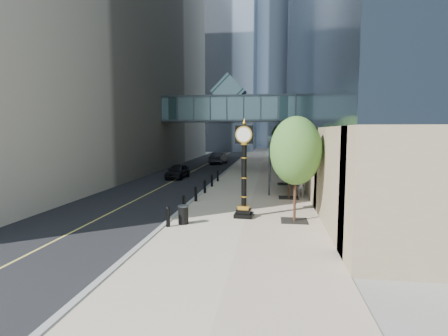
{
  "coord_description": "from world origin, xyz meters",
  "views": [
    {
      "loc": [
        2.38,
        -15.43,
        4.8
      ],
      "look_at": [
        -0.42,
        4.87,
        2.63
      ],
      "focal_mm": 28.0,
      "sensor_mm": 36.0,
      "label": 1
    }
  ],
  "objects_px": {
    "street_clock": "(244,176)",
    "pedestrian": "(301,185)",
    "car_near": "(178,171)",
    "trash_bin": "(183,215)",
    "car_far": "(219,158)"
  },
  "relations": [
    {
      "from": "pedestrian",
      "to": "car_near",
      "type": "relative_size",
      "value": 0.39
    },
    {
      "from": "street_clock",
      "to": "pedestrian",
      "type": "xyz_separation_m",
      "value": [
        3.63,
        6.7,
        -1.46
      ]
    },
    {
      "from": "trash_bin",
      "to": "pedestrian",
      "type": "bearing_deg",
      "value": 52.48
    },
    {
      "from": "street_clock",
      "to": "trash_bin",
      "type": "bearing_deg",
      "value": -143.12
    },
    {
      "from": "trash_bin",
      "to": "car_near",
      "type": "height_order",
      "value": "car_near"
    },
    {
      "from": "pedestrian",
      "to": "car_near",
      "type": "height_order",
      "value": "pedestrian"
    },
    {
      "from": "trash_bin",
      "to": "pedestrian",
      "type": "height_order",
      "value": "pedestrian"
    },
    {
      "from": "pedestrian",
      "to": "car_far",
      "type": "relative_size",
      "value": 0.34
    },
    {
      "from": "trash_bin",
      "to": "pedestrian",
      "type": "distance_m",
      "value": 10.81
    },
    {
      "from": "street_clock",
      "to": "trash_bin",
      "type": "distance_m",
      "value": 3.95
    },
    {
      "from": "street_clock",
      "to": "pedestrian",
      "type": "bearing_deg",
      "value": 66.14
    },
    {
      "from": "pedestrian",
      "to": "trash_bin",
      "type": "bearing_deg",
      "value": 74.97
    },
    {
      "from": "trash_bin",
      "to": "car_far",
      "type": "height_order",
      "value": "car_far"
    },
    {
      "from": "street_clock",
      "to": "car_near",
      "type": "height_order",
      "value": "street_clock"
    },
    {
      "from": "car_near",
      "to": "street_clock",
      "type": "bearing_deg",
      "value": -60.45
    }
  ]
}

